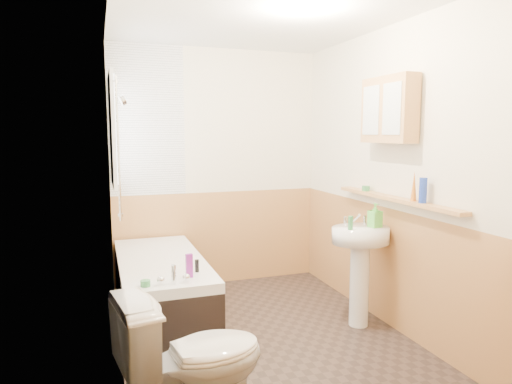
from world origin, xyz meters
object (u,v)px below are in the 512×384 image
Objects in this scene: sink at (360,256)px; medicine_cabinet at (389,110)px; bathtub at (161,288)px; toilet at (193,362)px; pine_shelf at (394,199)px.

medicine_cabinet reaches higher than sink.
toilet is (-0.03, -1.54, 0.10)m from bathtub.
toilet reaches higher than bathtub.
toilet is 0.53× the size of pine_shelf.
toilet is 2.07m from pine_shelf.
medicine_cabinet reaches higher than toilet.
pine_shelf is at bearing -41.56° from sink.
medicine_cabinet is at bearing -74.26° from toilet.
bathtub is 2.42m from medicine_cabinet.
medicine_cabinet is (-0.03, 0.08, 0.71)m from pine_shelf.
toilet is 2.42m from medicine_cabinet.
toilet is at bearing -153.80° from sink.
bathtub is at bearing 155.93° from pine_shelf.
medicine_cabinet is at bearing 109.57° from pine_shelf.
bathtub is 1.72m from sink.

